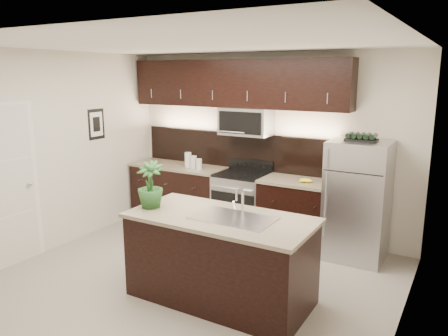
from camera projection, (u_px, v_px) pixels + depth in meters
ground at (194, 280)px, 5.16m from camera, size 4.50×4.50×0.00m
room_walls at (181, 138)px, 4.83m from camera, size 4.52×4.02×2.71m
counter_run at (230, 201)px, 6.72m from camera, size 3.51×0.65×0.94m
upper_fixtures at (237, 91)px, 6.47m from camera, size 3.49×0.40×1.66m
island at (221, 258)px, 4.65m from camera, size 1.96×0.96×0.94m
sink_faucet at (234, 217)px, 4.48m from camera, size 0.84×0.50×0.28m
refrigerator at (357, 201)px, 5.66m from camera, size 0.75×0.68×1.56m
wine_rack at (361, 138)px, 5.48m from camera, size 0.39×0.24×0.09m
plant at (150, 185)px, 4.80m from camera, size 0.38×0.38×0.52m
canisters at (192, 161)px, 6.85m from camera, size 0.35×0.16×0.23m
french_press at (326, 177)px, 5.82m from camera, size 0.10×0.10×0.28m
bananas at (302, 180)px, 5.97m from camera, size 0.21×0.19×0.05m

